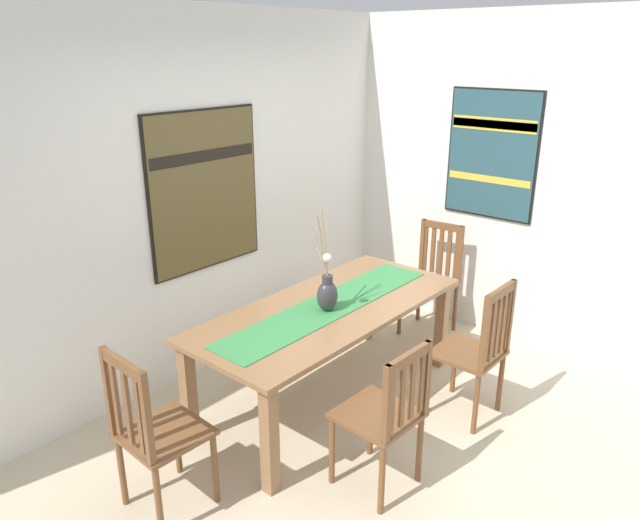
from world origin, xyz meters
TOP-DOWN VIEW (x-y plane):
  - ground_plane at (0.00, 0.00)m, footprint 6.40×6.40m
  - wall_back at (0.00, 1.86)m, footprint 6.40×0.12m
  - wall_side at (1.86, 0.00)m, footprint 0.12×6.40m
  - dining_table at (0.01, 0.77)m, footprint 2.06×0.89m
  - table_runner at (0.01, 0.77)m, footprint 1.89×0.36m
  - centerpiece_vase at (-0.05, 0.73)m, footprint 0.17×0.24m
  - chair_0 at (0.49, -0.12)m, footprint 0.42×0.42m
  - chair_1 at (1.47, 0.79)m, footprint 0.45×0.45m
  - chair_2 at (-1.43, 0.76)m, footprint 0.43×0.43m
  - chair_3 at (-0.49, -0.06)m, footprint 0.44×0.44m
  - painting_on_back_wall at (-0.18, 1.79)m, footprint 0.98×0.05m
  - painting_on_side_wall at (1.79, 0.50)m, footprint 0.05×0.78m

SIDE VIEW (x-z plane):
  - ground_plane at x=0.00m, z-range -0.03..0.00m
  - chair_3 at x=-0.49m, z-range 0.03..0.95m
  - chair_2 at x=-1.43m, z-range 0.01..0.99m
  - chair_1 at x=1.47m, z-range 0.02..1.00m
  - chair_0 at x=0.49m, z-range 0.02..1.01m
  - dining_table at x=0.01m, z-range 0.27..1.00m
  - table_runner at x=0.01m, z-range 0.73..0.74m
  - centerpiece_vase at x=-0.05m, z-range 0.53..1.21m
  - wall_back at x=0.00m, z-range 0.00..2.70m
  - wall_side at x=1.86m, z-range 0.00..2.70m
  - painting_on_back_wall at x=-0.18m, z-range 0.83..2.01m
  - painting_on_side_wall at x=1.79m, z-range 1.04..2.10m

